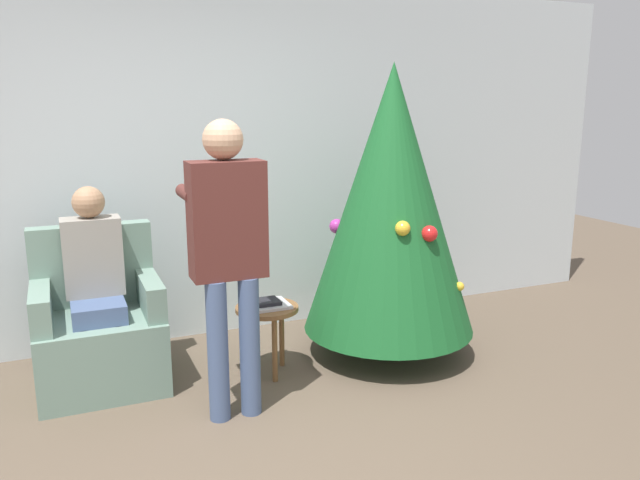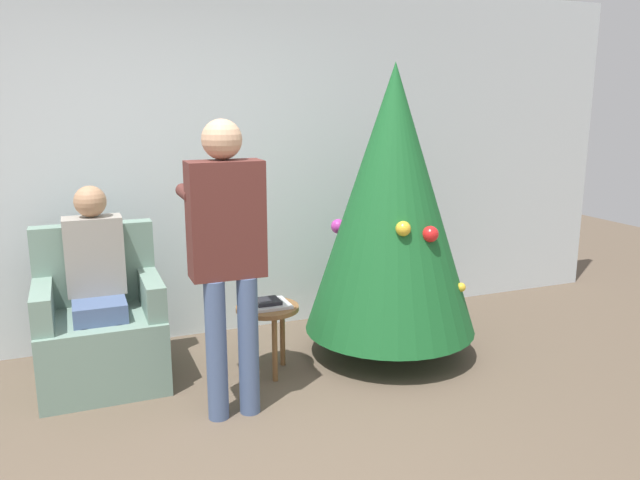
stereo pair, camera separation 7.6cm
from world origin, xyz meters
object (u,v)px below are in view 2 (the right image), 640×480
(christmas_tree, at_px, (392,201))
(person_standing, at_px, (227,242))
(person_seated, at_px, (97,277))
(side_stool, at_px, (268,316))
(armchair, at_px, (101,329))

(christmas_tree, distance_m, person_standing, 1.35)
(person_standing, bearing_deg, person_seated, 134.53)
(christmas_tree, relative_size, side_stool, 4.38)
(armchair, height_order, person_seated, person_seated)
(armchair, xyz_separation_m, person_seated, (0.00, -0.03, 0.36))
(person_seated, xyz_separation_m, side_stool, (1.05, -0.26, -0.32))
(person_seated, height_order, person_standing, person_standing)
(side_stool, bearing_deg, armchair, 164.66)
(armchair, xyz_separation_m, side_stool, (1.05, -0.29, 0.05))
(person_seated, distance_m, side_stool, 1.13)
(person_seated, height_order, side_stool, person_seated)
(christmas_tree, xyz_separation_m, side_stool, (-0.92, 0.01, -0.73))
(christmas_tree, xyz_separation_m, armchair, (-1.97, 0.30, -0.78))
(person_seated, bearing_deg, christmas_tree, -7.84)
(side_stool, bearing_deg, christmas_tree, -0.73)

